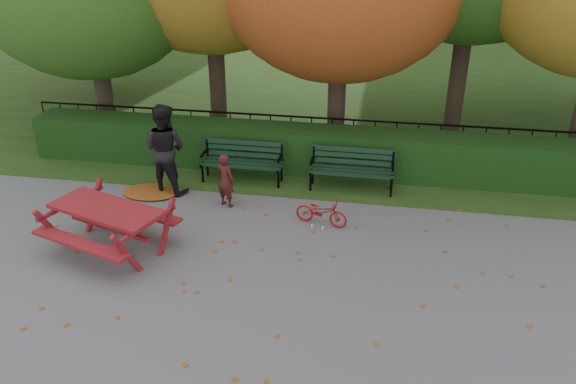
% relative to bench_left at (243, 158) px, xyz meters
% --- Properties ---
extents(ground, '(90.00, 90.00, 0.00)m').
position_rel_bench_left_xyz_m(ground, '(1.30, -3.70, -0.52)').
color(ground, slate).
rests_on(ground, ground).
extents(grass_strip, '(90.00, 90.00, 0.00)m').
position_rel_bench_left_xyz_m(grass_strip, '(1.30, 10.30, -0.51)').
color(grass_strip, '#203A13').
rests_on(grass_strip, ground).
extents(hedge, '(13.00, 0.90, 1.00)m').
position_rel_bench_left_xyz_m(hedge, '(1.30, 0.80, -0.02)').
color(hedge, black).
rests_on(hedge, ground).
extents(iron_fence, '(14.00, 0.04, 1.02)m').
position_rel_bench_left_xyz_m(iron_fence, '(1.30, 1.60, 0.02)').
color(iron_fence, black).
rests_on(iron_fence, ground).
extents(bench_left, '(1.80, 0.57, 0.88)m').
position_rel_bench_left_xyz_m(bench_left, '(0.00, 0.00, 0.00)').
color(bench_left, black).
rests_on(bench_left, ground).
extents(bench_right, '(1.80, 0.57, 0.88)m').
position_rel_bench_left_xyz_m(bench_right, '(2.40, 0.00, 0.00)').
color(bench_right, black).
rests_on(bench_right, ground).
extents(picnic_table, '(2.38, 2.14, 0.97)m').
position_rel_bench_left_xyz_m(picnic_table, '(-1.58, -3.22, 0.14)').
color(picnic_table, maroon).
rests_on(picnic_table, ground).
extents(leaf_pile, '(1.26, 0.93, 0.08)m').
position_rel_bench_left_xyz_m(leaf_pile, '(-1.79, -1.00, -0.48)').
color(leaf_pile, brown).
rests_on(leaf_pile, ground).
extents(leaf_scatter, '(9.00, 5.70, 0.01)m').
position_rel_bench_left_xyz_m(leaf_scatter, '(1.30, -3.40, -0.51)').
color(leaf_scatter, brown).
rests_on(leaf_scatter, ground).
extents(child, '(0.49, 0.42, 1.13)m').
position_rel_bench_left_xyz_m(child, '(-0.04, -1.24, 0.05)').
color(child, '#421815').
rests_on(child, ground).
extents(adult, '(1.06, 0.90, 1.93)m').
position_rel_bench_left_xyz_m(adult, '(-1.44, -0.80, 0.44)').
color(adult, black).
rests_on(adult, ground).
extents(bicycle, '(1.08, 0.57, 0.54)m').
position_rel_bench_left_xyz_m(bicycle, '(1.95, -1.68, -0.25)').
color(bicycle, '#A00E12').
rests_on(bicycle, ground).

